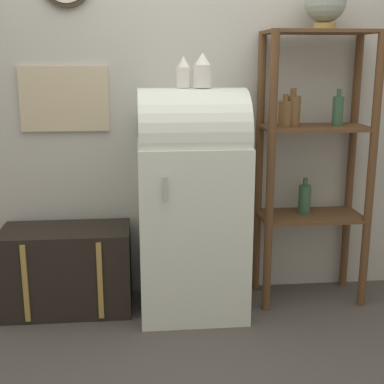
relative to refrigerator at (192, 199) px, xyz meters
name	(u,v)px	position (x,y,z in m)	size (l,w,h in m)	color
ground_plane	(196,327)	(0.00, -0.26, -0.70)	(12.00, 12.00, 0.00)	#4C4742
wall_back	(186,86)	(-0.01, 0.31, 0.65)	(7.00, 0.09, 2.70)	#B7B7AD
refrigerator	(192,199)	(0.00, 0.00, 0.00)	(0.63, 0.61, 1.35)	silver
suitcase_trunk	(67,269)	(-0.76, 0.05, -0.44)	(0.77, 0.40, 0.52)	black
shelf_unit	(312,150)	(0.75, 0.09, 0.27)	(0.66, 0.36, 1.68)	brown
globe	(325,3)	(0.79, 0.11, 1.13)	(0.24, 0.24, 0.28)	#AD8942
vase_left	(184,73)	(-0.05, 0.01, 0.73)	(0.08, 0.08, 0.18)	white
vase_center	(202,71)	(0.06, 0.00, 0.74)	(0.10, 0.10, 0.19)	white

